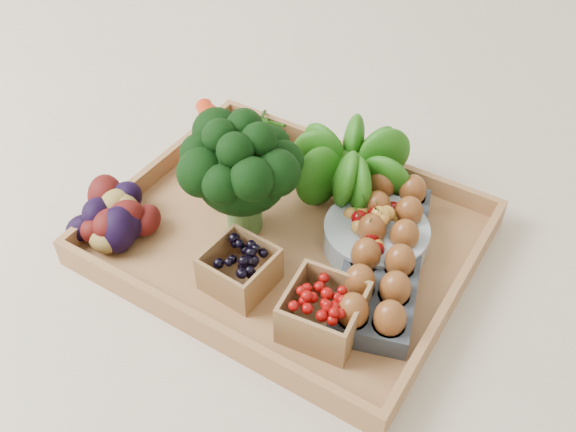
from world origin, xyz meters
The scene contains 10 objects.
ground centered at (0.00, 0.00, 0.00)m, with size 4.00×4.00×0.00m, color beige.
tray centered at (0.00, 0.00, 0.01)m, with size 0.55×0.45×0.01m, color #A37144.
carrots centered at (-0.22, 0.10, 0.04)m, with size 0.21×0.15×0.05m, color red, non-canonical shape.
lettuce centered at (0.03, 0.15, 0.08)m, with size 0.13×0.13×0.13m, color #14530D.
broccoli centered at (-0.07, -0.02, 0.09)m, with size 0.19×0.19×0.15m, color black, non-canonical shape.
cherry_bowl centered at (0.13, 0.05, 0.04)m, with size 0.16×0.16×0.04m, color #8C9EA5.
egg_carton centered at (0.16, 0.02, 0.03)m, with size 0.11×0.31×0.04m, color #373C46.
potatoes centered at (-0.24, -0.14, 0.06)m, with size 0.15×0.15×0.09m, color #400B0A, non-canonical shape.
punnet_blackberry centered at (-0.01, -0.12, 0.05)m, with size 0.09×0.09×0.06m, color black.
punnet_raspberry centered at (0.13, -0.12, 0.05)m, with size 0.10×0.10×0.07m, color #770605.
Camera 1 is at (0.38, -0.60, 0.74)m, focal length 40.00 mm.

